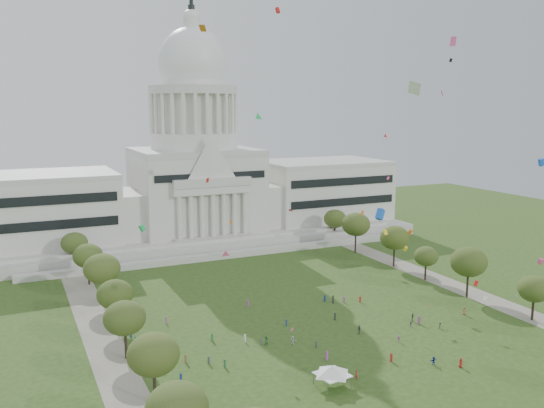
{
  "coord_description": "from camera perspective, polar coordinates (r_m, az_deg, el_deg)",
  "views": [
    {
      "loc": [
        -64.1,
        -93.47,
        49.83
      ],
      "look_at": [
        0.0,
        45.0,
        24.0
      ],
      "focal_mm": 38.0,
      "sensor_mm": 36.0,
      "label": 1
    }
  ],
  "objects": [
    {
      "name": "ground",
      "position": [
        123.81,
        9.06,
        -14.25
      ],
      "size": [
        400.0,
        400.0,
        0.0
      ],
      "primitive_type": "plane",
      "color": "#2B4817",
      "rests_on": "ground"
    },
    {
      "name": "capitol",
      "position": [
        218.5,
        -7.58,
        2.28
      ],
      "size": [
        160.0,
        64.5,
        91.3
      ],
      "color": "beige",
      "rests_on": "ground"
    },
    {
      "name": "path_left",
      "position": [
        134.11,
        -16.54,
        -12.61
      ],
      "size": [
        8.0,
        160.0,
        0.04
      ],
      "primitive_type": "cube",
      "color": "gray",
      "rests_on": "ground"
    },
    {
      "name": "path_right",
      "position": [
        174.04,
        16.79,
        -7.44
      ],
      "size": [
        8.0,
        160.0,
        0.04
      ],
      "primitive_type": "cube",
      "color": "gray",
      "rests_on": "ground"
    },
    {
      "name": "row_tree_l_1",
      "position": [
        101.31,
        -11.67,
        -14.4
      ],
      "size": [
        8.86,
        8.86,
        12.59
      ],
      "color": "black",
      "rests_on": "ground"
    },
    {
      "name": "row_tree_r_1",
      "position": [
        149.54,
        24.55,
        -7.67
      ],
      "size": [
        7.58,
        7.58,
        10.78
      ],
      "color": "black",
      "rests_on": "ground"
    },
    {
      "name": "row_tree_l_2",
      "position": [
        119.76,
        -14.4,
        -10.89
      ],
      "size": [
        8.42,
        8.42,
        11.97
      ],
      "color": "black",
      "rests_on": "ground"
    },
    {
      "name": "row_tree_r_2",
      "position": [
        160.11,
        18.91,
        -5.45
      ],
      "size": [
        9.55,
        9.55,
        13.58
      ],
      "color": "black",
      "rests_on": "ground"
    },
    {
      "name": "row_tree_l_3",
      "position": [
        135.5,
        -15.3,
        -8.63
      ],
      "size": [
        8.12,
        8.12,
        11.55
      ],
      "color": "black",
      "rests_on": "ground"
    },
    {
      "name": "row_tree_r_3",
      "position": [
        173.12,
        15.03,
        -5.02
      ],
      "size": [
        7.01,
        7.01,
        9.98
      ],
      "color": "black",
      "rests_on": "ground"
    },
    {
      "name": "row_tree_l_4",
      "position": [
        152.71,
        -16.5,
        -6.15
      ],
      "size": [
        9.29,
        9.29,
        13.21
      ],
      "color": "black",
      "rests_on": "ground"
    },
    {
      "name": "row_tree_r_4",
      "position": [
        184.63,
        12.06,
        -3.29
      ],
      "size": [
        9.19,
        9.19,
        13.06
      ],
      "color": "black",
      "rests_on": "ground"
    },
    {
      "name": "row_tree_l_5",
      "position": [
        170.66,
        -17.79,
        -4.91
      ],
      "size": [
        8.33,
        8.33,
        11.85
      ],
      "color": "black",
      "rests_on": "ground"
    },
    {
      "name": "row_tree_r_5",
      "position": [
        199.88,
        8.31,
        -2.01
      ],
      "size": [
        9.82,
        9.82,
        13.96
      ],
      "color": "black",
      "rests_on": "ground"
    },
    {
      "name": "row_tree_l_6",
      "position": [
        188.07,
        -18.99,
        -3.69
      ],
      "size": [
        8.19,
        8.19,
        11.64
      ],
      "color": "black",
      "rests_on": "ground"
    },
    {
      "name": "row_tree_r_6",
      "position": [
        216.33,
        6.26,
        -1.46
      ],
      "size": [
        8.42,
        8.42,
        11.97
      ],
      "color": "black",
      "rests_on": "ground"
    },
    {
      "name": "event_tent",
      "position": [
        108.02,
        6.0,
        -16.0
      ],
      "size": [
        8.39,
        8.39,
        4.17
      ],
      "color": "#4C4C4C",
      "rests_on": "ground"
    },
    {
      "name": "person_0",
      "position": [
        149.26,
        18.52,
        -10.0
      ],
      "size": [
        1.16,
        0.99,
        2.01
      ],
      "primitive_type": "imported",
      "rotation": [
        0.0,
        0.0,
        5.86
      ],
      "color": "olive",
      "rests_on": "ground"
    },
    {
      "name": "person_2",
      "position": [
        141.72,
        13.79,
        -10.86
      ],
      "size": [
        0.98,
        1.06,
        1.87
      ],
      "primitive_type": "imported",
      "rotation": [
        0.0,
        0.0,
        0.95
      ],
      "color": "#4C4C51",
      "rests_on": "ground"
    },
    {
      "name": "person_3",
      "position": [
        129.52,
        12.43,
        -12.9
      ],
      "size": [
        0.68,
        1.05,
        1.5
      ],
      "primitive_type": "imported",
      "rotation": [
        0.0,
        0.0,
        4.91
      ],
      "color": "#994C8C",
      "rests_on": "ground"
    },
    {
      "name": "person_4",
      "position": [
        132.19,
        8.63,
        -12.18
      ],
      "size": [
        0.8,
        1.26,
        2.02
      ],
      "primitive_type": "imported",
      "rotation": [
        0.0,
        0.0,
        4.57
      ],
      "color": "#4C4C51",
      "rests_on": "ground"
    },
    {
      "name": "person_5",
      "position": [
        125.35,
        2.06,
        -13.35
      ],
      "size": [
        1.49,
        1.88,
        1.9
      ],
      "primitive_type": "imported",
      "rotation": [
        0.0,
        0.0,
        2.09
      ],
      "color": "silver",
      "rests_on": "ground"
    },
    {
      "name": "person_6",
      "position": [
        121.05,
        18.19,
        -14.72
      ],
      "size": [
        0.81,
        1.04,
        1.88
      ],
      "primitive_type": "imported",
      "rotation": [
        0.0,
        0.0,
        1.83
      ],
      "color": "#B21E1E",
      "rests_on": "ground"
    },
    {
      "name": "person_7",
      "position": [
        111.99,
        8.35,
        -16.41
      ],
      "size": [
        0.81,
        0.76,
        1.79
      ],
      "primitive_type": "imported",
      "rotation": [
        0.0,
        0.0,
        3.73
      ],
      "color": "#B21E1E",
      "rests_on": "ground"
    },
    {
      "name": "person_8",
      "position": [
        125.1,
        -0.61,
        -13.39
      ],
      "size": [
        0.94,
        0.59,
        1.92
      ],
      "primitive_type": "imported",
      "rotation": [
        0.0,
        0.0,
        3.16
      ],
      "color": "#33723F",
      "rests_on": "ground"
    },
    {
      "name": "person_9",
      "position": [
        138.8,
        16.31,
        -11.51
      ],
      "size": [
        1.01,
        1.0,
        1.45
      ],
      "primitive_type": "imported",
      "rotation": [
        0.0,
        0.0,
        0.78
      ],
      "color": "#26262B",
      "rests_on": "ground"
    },
    {
      "name": "person_10",
      "position": [
        138.46,
        13.6,
        -11.45
      ],
      "size": [
        0.64,
        0.93,
        1.45
      ],
      "primitive_type": "imported",
      "rotation": [
        0.0,
        0.0,
        1.34
      ],
      "color": "#994C8C",
      "rests_on": "ground"
    },
    {
      "name": "person_11",
      "position": [
        120.56,
        15.72,
        -14.74
      ],
      "size": [
        1.63,
        0.72,
        1.72
      ],
      "primitive_type": "imported",
      "rotation": [
        0.0,
        0.0,
        3.09
      ],
      "color": "navy",
      "rests_on": "ground"
    },
    {
      "name": "distant_crowd",
      "position": [
        130.64,
        0.03,
        -12.41
      ],
      "size": [
        62.8,
        41.76,
        1.94
      ],
      "color": "silver",
      "rests_on": "ground"
    },
    {
      "name": "kite_swarm",
      "position": [
        117.94,
        8.88,
        -0.72
      ],
      "size": [
        92.59,
        95.08,
        64.39
      ],
      "color": "#E54C8C",
      "rests_on": "ground"
    }
  ]
}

